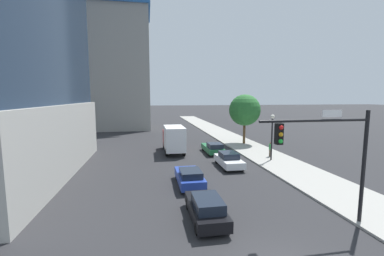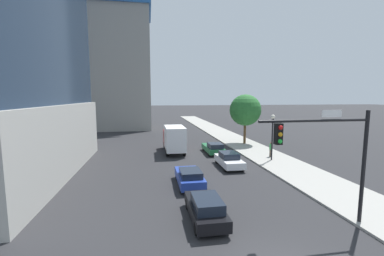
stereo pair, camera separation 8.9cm
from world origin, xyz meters
The scene contains 11 objects.
sidewalk centered at (8.22, 20.00, 0.07)m, with size 5.08×120.00×0.15m, color #9E9B93.
construction_building centered at (-11.16, 49.96, 15.32)m, with size 23.01×13.67×37.23m.
traffic_light_pole centered at (3.90, 2.87, 4.41)m, with size 6.15×0.48×6.13m.
street_lamp centered at (7.80, 16.48, 3.44)m, with size 0.44×0.44×4.91m.
street_tree centered at (8.60, 26.45, 5.02)m, with size 4.53×4.53×7.15m.
car_blue centered at (-2.16, 10.44, 0.70)m, with size 1.86×4.49×1.40m.
car_white centered at (2.56, 15.07, 0.73)m, with size 1.90×4.45×1.47m.
car_green centered at (2.56, 21.27, 0.69)m, with size 1.91×4.78×1.42m.
car_black centered at (-2.16, 4.66, 0.73)m, with size 1.77×4.43×1.46m.
box_truck centered at (-2.16, 22.57, 1.83)m, with size 2.32×6.74×3.36m.
pedestrian_green_shirt centered at (8.45, 17.97, 1.00)m, with size 0.34×0.34×1.67m.
Camera 2 is at (-5.20, -8.65, 6.94)m, focal length 23.83 mm.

